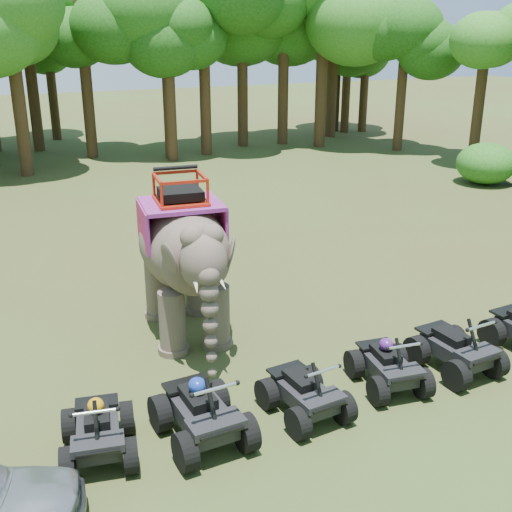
% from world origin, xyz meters
% --- Properties ---
extents(ground, '(110.00, 110.00, 0.00)m').
position_xyz_m(ground, '(0.00, 0.00, 0.00)').
color(ground, '#47381E').
rests_on(ground, ground).
extents(elephant, '(2.28, 4.49, 3.65)m').
position_xyz_m(elephant, '(-1.34, 2.07, 1.82)').
color(elephant, brown).
rests_on(elephant, ground).
extents(atv_0, '(1.40, 1.76, 1.19)m').
position_xyz_m(atv_0, '(-3.94, -1.64, 0.59)').
color(atv_0, black).
rests_on(atv_0, ground).
extents(atv_1, '(1.45, 1.90, 1.33)m').
position_xyz_m(atv_1, '(-2.28, -1.89, 0.67)').
color(atv_1, black).
rests_on(atv_1, ground).
extents(atv_2, '(1.34, 1.72, 1.18)m').
position_xyz_m(atv_2, '(-0.38, -1.91, 0.59)').
color(atv_2, black).
rests_on(atv_2, ground).
extents(atv_3, '(1.31, 1.69, 1.17)m').
position_xyz_m(atv_3, '(1.51, -1.69, 0.58)').
color(atv_3, black).
rests_on(atv_3, ground).
extents(atv_4, '(1.40, 1.81, 1.26)m').
position_xyz_m(atv_4, '(3.09, -1.69, 0.63)').
color(atv_4, black).
rests_on(atv_4, ground).
extents(tree_0, '(6.14, 6.14, 8.77)m').
position_xyz_m(tree_0, '(0.00, 22.72, 4.38)').
color(tree_0, '#195114').
rests_on(tree_0, ground).
extents(tree_1, '(6.23, 6.23, 8.90)m').
position_xyz_m(tree_1, '(3.66, 21.01, 4.45)').
color(tree_1, '#195114').
rests_on(tree_1, ground).
extents(tree_2, '(6.35, 6.35, 9.08)m').
position_xyz_m(tree_2, '(8.27, 22.66, 4.54)').
color(tree_2, '#195114').
rests_on(tree_2, ground).
extents(tree_3, '(6.89, 6.89, 9.84)m').
position_xyz_m(tree_3, '(12.07, 20.78, 4.92)').
color(tree_3, '#195114').
rests_on(tree_3, ground).
extents(tree_4, '(4.82, 4.82, 6.89)m').
position_xyz_m(tree_4, '(15.43, 18.19, 3.45)').
color(tree_4, '#195114').
rests_on(tree_4, ground).
extents(tree_5, '(4.84, 4.84, 6.92)m').
position_xyz_m(tree_5, '(17.10, 14.18, 3.46)').
color(tree_5, '#195114').
rests_on(tree_5, ground).
extents(tree_32, '(6.42, 6.42, 9.18)m').
position_xyz_m(tree_32, '(-3.41, 19.68, 4.59)').
color(tree_32, '#195114').
rests_on(tree_32, ground).
extents(tree_33, '(4.96, 4.96, 7.09)m').
position_xyz_m(tree_33, '(16.97, 24.25, 3.54)').
color(tree_33, '#195114').
rests_on(tree_33, ground).
extents(tree_34, '(5.20, 5.20, 7.42)m').
position_xyz_m(tree_34, '(-1.06, 28.70, 3.71)').
color(tree_34, '#195114').
rests_on(tree_34, ground).
extents(tree_38, '(5.22, 5.22, 7.45)m').
position_xyz_m(tree_38, '(3.56, 20.32, 3.73)').
color(tree_38, '#195114').
rests_on(tree_38, ground).
extents(tree_39, '(5.47, 5.47, 7.82)m').
position_xyz_m(tree_39, '(15.48, 25.13, 3.91)').
color(tree_39, '#195114').
rests_on(tree_39, ground).
extents(tree_40, '(6.09, 6.09, 8.69)m').
position_xyz_m(tree_40, '(5.60, 21.10, 4.35)').
color(tree_40, '#195114').
rests_on(tree_40, ground).
extents(tree_43, '(4.97, 4.97, 7.10)m').
position_xyz_m(tree_43, '(15.84, 24.48, 3.55)').
color(tree_43, '#195114').
rests_on(tree_43, ground).
extents(tree_44, '(6.56, 6.56, 9.38)m').
position_xyz_m(tree_44, '(10.56, 22.35, 4.69)').
color(tree_44, '#195114').
rests_on(tree_44, ground).
extents(tree_47, '(6.50, 6.50, 9.29)m').
position_xyz_m(tree_47, '(-2.35, 25.55, 4.64)').
color(tree_47, '#195114').
rests_on(tree_47, ground).
extents(tree_48, '(7.26, 7.26, 10.38)m').
position_xyz_m(tree_48, '(14.24, 23.45, 5.19)').
color(tree_48, '#195114').
rests_on(tree_48, ground).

